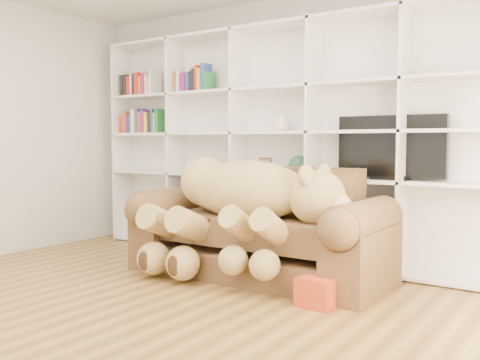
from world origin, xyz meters
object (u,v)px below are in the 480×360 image
Objects in this scene: sofa at (260,235)px; teddy_bear at (241,202)px; tv at (391,148)px; gift_box at (318,292)px.

teddy_bear is (-0.07, -0.19, 0.32)m from sofa.
teddy_bear is at bearing -138.80° from tv.
teddy_bear is 1.13m from gift_box.
teddy_bear is at bearing -110.56° from sofa.
teddy_bear is 1.44m from tv.
tv is (0.95, 0.70, 0.78)m from sofa.
sofa is 1.42m from tv.
sofa is at bearing -143.57° from tv.
tv is at bearing 45.12° from teddy_bear.
gift_box is (0.84, -0.54, -0.26)m from sofa.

